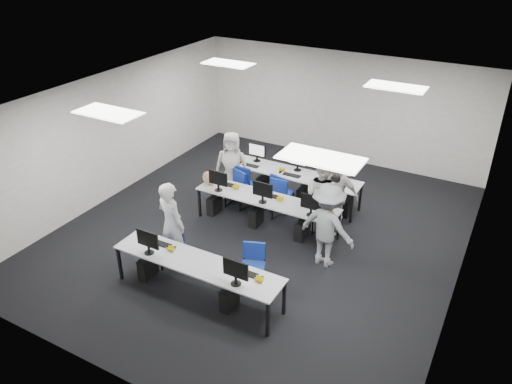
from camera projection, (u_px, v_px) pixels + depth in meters
The scene contains 23 objects.
room at pixel (262, 170), 10.12m from camera, with size 9.00×9.02×3.00m.
ceiling_panels at pixel (263, 99), 9.42m from camera, with size 5.20×4.60×0.02m.
desk_front at pixel (197, 264), 8.66m from camera, with size 3.20×0.70×0.73m.
desk_mid at pixel (267, 200), 10.66m from camera, with size 3.20×0.70×0.73m.
desk_back at pixel (294, 175), 11.74m from camera, with size 3.20×0.70×0.73m.
equipment_front at pixel (188, 277), 8.88m from camera, with size 2.51×0.41×1.19m.
equipment_mid at pixel (258, 212), 10.88m from camera, with size 2.91×0.41×1.19m.
equipment_back at pixel (301, 189), 11.83m from camera, with size 2.91×0.41×1.19m.
chair_0 at pixel (173, 254), 9.67m from camera, with size 0.53×0.55×0.81m.
chair_1 at pixel (253, 275), 9.06m from camera, with size 0.56×0.58×0.87m.
chair_2 at pixel (238, 194), 11.74m from camera, with size 0.46×0.49×0.91m.
chair_3 at pixel (272, 202), 11.40m from camera, with size 0.53×0.55×0.88m.
chair_4 at pixel (323, 219), 10.75m from camera, with size 0.57×0.59×0.91m.
chair_5 at pixel (246, 192), 11.82m from camera, with size 0.59×0.61×0.92m.
chair_6 at pixel (282, 200), 11.51m from camera, with size 0.46×0.50×0.89m.
chair_7 at pixel (322, 211), 11.07m from camera, with size 0.55×0.58×0.89m.
handbag at pixel (209, 178), 11.16m from camera, with size 0.37×0.23×0.30m, color #91724B.
student_0 at pixel (171, 224), 9.47m from camera, with size 0.64×0.42×1.75m, color #B8B4AD.
student_1 at pixel (322, 196), 10.49m from camera, with size 0.83×0.65×1.70m, color #B8B4AD.
student_2 at pixel (232, 165), 11.87m from camera, with size 0.81×0.53×1.65m, color #B8B4AD.
student_3 at pixel (335, 195), 10.58m from camera, with size 0.96×0.40×1.64m, color #B8B4AD.
photographer at pixel (327, 226), 9.43m from camera, with size 1.12×0.64×1.73m, color slate.
dslr_camera at pixel (336, 179), 9.12m from camera, with size 0.14×0.18×0.10m, color black.
Camera 1 is at (4.29, -8.06, 5.89)m, focal length 35.00 mm.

